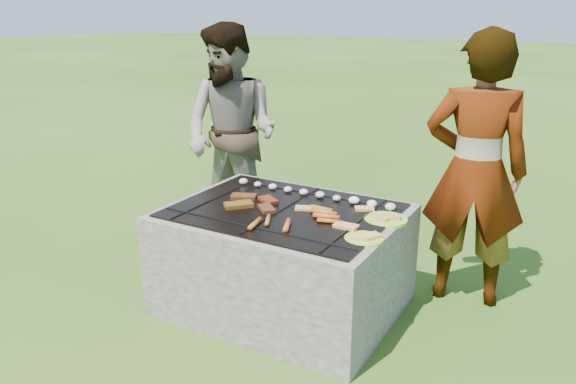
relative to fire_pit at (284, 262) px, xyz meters
name	(u,v)px	position (x,y,z in m)	size (l,w,h in m)	color
lawn	(284,304)	(0.00, 0.00, -0.28)	(60.00, 60.00, 0.00)	#214711
fire_pit	(284,262)	(0.00, 0.00, 0.00)	(1.30, 1.00, 0.62)	#A49A91
mushrooms	(320,195)	(0.09, 0.28, 0.35)	(1.06, 0.06, 0.04)	#F3E6CE
pork_slabs	(251,202)	(-0.21, -0.02, 0.34)	(0.39, 0.32, 0.02)	brown
sausages	(303,218)	(0.18, -0.10, 0.34)	(0.41, 0.47, 0.03)	#C38220
bread_on_grate	(340,216)	(0.33, 0.04, 0.34)	(0.44, 0.39, 0.02)	#E0BF72
plate_far	(386,219)	(0.56, 0.14, 0.33)	(0.29, 0.29, 0.03)	#CDFF3C
plate_near	(365,238)	(0.56, -0.17, 0.33)	(0.25, 0.25, 0.03)	#E9F139
cook	(475,172)	(0.91, 0.63, 0.52)	(0.59, 0.39, 1.61)	#9F9085
bystander	(232,134)	(-0.89, 0.76, 0.52)	(0.78, 0.61, 1.61)	gray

